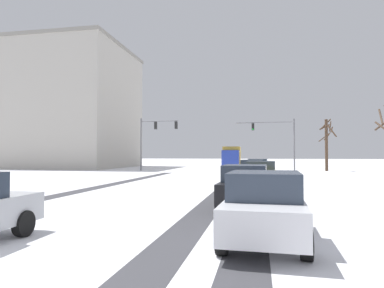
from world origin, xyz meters
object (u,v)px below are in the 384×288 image
Objects in this scene: traffic_signal_far_left at (154,133)px; car_white_fifth at (265,206)px; box_truck_delivery at (232,157)px; car_dark_green_lead at (258,168)px; traffic_signal_far_right at (277,135)px; office_building_far_left_block at (59,108)px; car_yellow_cab_third at (261,175)px; car_grey_second at (252,171)px; bare_tree_sidewalk_far at (327,142)px; car_black_fourth at (245,186)px.

car_white_fifth is at bearing -68.49° from traffic_signal_far_left.
car_dark_green_lead is at bearing -77.79° from box_truck_delivery.
traffic_signal_far_right is 33.71m from office_building_far_left_block.
box_truck_delivery reaches higher than car_white_fifth.
car_yellow_cab_third is at bearing -57.40° from traffic_signal_far_left.
car_grey_second is at bearing 91.96° from car_white_fifth.
office_building_far_left_block is at bearing 155.74° from traffic_signal_far_left.
car_yellow_cab_third is 24.81m from bare_tree_sidewalk_far.
bare_tree_sidewalk_far is at bearing -9.47° from box_truck_delivery.
car_white_fifth is at bearing -102.63° from bare_tree_sidewalk_far.
office_building_far_left_block reaches higher than car_yellow_cab_third.
car_grey_second is 0.65× the size of bare_tree_sidewalk_far.
traffic_signal_far_right reaches higher than car_yellow_cab_third.
car_yellow_cab_third is at bearing 84.93° from car_black_fourth.
traffic_signal_far_right is 0.34× the size of office_building_far_left_block.
office_building_far_left_block is at bearing 148.41° from car_dark_green_lead.
car_black_fourth is 0.19× the size of office_building_far_left_block.
traffic_signal_far_left is 15.60m from traffic_signal_far_right.
box_truck_delivery is (-3.04, 20.55, 0.82)m from car_grey_second.
traffic_signal_far_right reaches higher than car_black_fourth.
car_grey_second is at bearing -51.49° from traffic_signal_far_left.
car_grey_second is (-2.79, -19.52, -3.69)m from traffic_signal_far_right.
bare_tree_sidewalk_far reaches higher than box_truck_delivery.
car_dark_green_lead and car_yellow_cab_third have the same top height.
car_black_fourth is 0.56× the size of box_truck_delivery.
box_truck_delivery is at bearing 170.02° from traffic_signal_far_right.
box_truck_delivery is at bearing -6.27° from office_building_far_left_block.
car_yellow_cab_third is at bearing 89.88° from car_white_fifth.
traffic_signal_far_left reaches higher than car_yellow_cab_third.
traffic_signal_far_left is at bearing 111.51° from car_white_fifth.
car_white_fifth is 0.65× the size of bare_tree_sidewalk_far.
traffic_signal_far_left is 30.38m from car_black_fourth.
car_grey_second is (-0.40, -4.64, 0.00)m from car_dark_green_lead.
car_black_fourth is (-0.66, -7.45, 0.00)m from car_yellow_cab_third.
traffic_signal_far_left is 0.88× the size of traffic_signal_far_right.
office_building_far_left_block reaches higher than car_white_fifth.
box_truck_delivery is 11.96m from bare_tree_sidewalk_far.
car_yellow_cab_third is 0.65× the size of bare_tree_sidewalk_far.
box_truck_delivery is 1.17× the size of bare_tree_sidewalk_far.
traffic_signal_far_left is at bearing -164.65° from traffic_signal_far_right.
traffic_signal_far_left is 10.96m from box_truck_delivery.
car_yellow_cab_third is (12.87, -20.11, -3.77)m from traffic_signal_far_left.
car_dark_green_lead is at bearing -99.12° from traffic_signal_far_right.
car_white_fifth is 51.84m from office_building_far_left_block.
bare_tree_sidewalk_far is at bearing -7.23° from office_building_far_left_block.
car_yellow_cab_third is at bearing -81.77° from box_truck_delivery.
bare_tree_sidewalk_far reaches higher than car_yellow_cab_third.
traffic_signal_far_right is at bearing 84.88° from car_yellow_cab_third.
box_truck_delivery is 28.50m from office_building_far_left_block.
car_grey_second is 12.17m from car_black_fourth.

